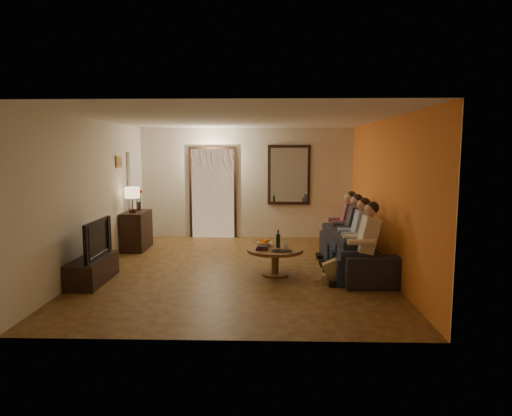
{
  "coord_description": "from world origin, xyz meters",
  "views": [
    {
      "loc": [
        0.53,
        -7.77,
        2.07
      ],
      "look_at": [
        0.3,
        0.3,
        1.05
      ],
      "focal_mm": 32.0,
      "sensor_mm": 36.0,
      "label": 1
    }
  ],
  "objects_px": {
    "tv_stand": "(93,270)",
    "bowl": "(264,244)",
    "person_d": "(344,228)",
    "laptop": "(282,252)",
    "person_a": "(364,247)",
    "coffee_table": "(275,262)",
    "person_b": "(356,240)",
    "dresser": "(137,230)",
    "table_lamp": "(132,200)",
    "person_c": "(350,233)",
    "wine_bottle": "(278,238)",
    "tv": "(91,239)",
    "sofa": "(358,250)",
    "dog": "(338,266)"
  },
  "relations": [
    {
      "from": "person_b",
      "to": "wine_bottle",
      "type": "relative_size",
      "value": 3.87
    },
    {
      "from": "dresser",
      "to": "person_a",
      "type": "distance_m",
      "value": 4.91
    },
    {
      "from": "sofa",
      "to": "coffee_table",
      "type": "bearing_deg",
      "value": 99.77
    },
    {
      "from": "person_d",
      "to": "coffee_table",
      "type": "height_order",
      "value": "person_d"
    },
    {
      "from": "dresser",
      "to": "person_d",
      "type": "relative_size",
      "value": 0.75
    },
    {
      "from": "person_c",
      "to": "tv_stand",
      "type": "bearing_deg",
      "value": -164.93
    },
    {
      "from": "tv",
      "to": "coffee_table",
      "type": "relative_size",
      "value": 1.11
    },
    {
      "from": "table_lamp",
      "to": "coffee_table",
      "type": "height_order",
      "value": "table_lamp"
    },
    {
      "from": "sofa",
      "to": "person_a",
      "type": "height_order",
      "value": "person_a"
    },
    {
      "from": "table_lamp",
      "to": "person_d",
      "type": "relative_size",
      "value": 0.45
    },
    {
      "from": "coffee_table",
      "to": "tv_stand",
      "type": "bearing_deg",
      "value": -170.17
    },
    {
      "from": "tv_stand",
      "to": "person_b",
      "type": "bearing_deg",
      "value": 7.27
    },
    {
      "from": "dresser",
      "to": "tv_stand",
      "type": "relative_size",
      "value": 0.76
    },
    {
      "from": "person_b",
      "to": "person_d",
      "type": "distance_m",
      "value": 1.2
    },
    {
      "from": "person_b",
      "to": "coffee_table",
      "type": "xyz_separation_m",
      "value": [
        -1.34,
        -0.04,
        -0.38
      ]
    },
    {
      "from": "person_a",
      "to": "tv",
      "type": "bearing_deg",
      "value": 179.19
    },
    {
      "from": "dresser",
      "to": "sofa",
      "type": "distance_m",
      "value": 4.61
    },
    {
      "from": "person_b",
      "to": "bowl",
      "type": "bearing_deg",
      "value": 173.25
    },
    {
      "from": "person_a",
      "to": "coffee_table",
      "type": "height_order",
      "value": "person_a"
    },
    {
      "from": "tv_stand",
      "to": "person_d",
      "type": "relative_size",
      "value": 0.98
    },
    {
      "from": "person_c",
      "to": "person_a",
      "type": "bearing_deg",
      "value": -90.0
    },
    {
      "from": "person_c",
      "to": "wine_bottle",
      "type": "xyz_separation_m",
      "value": [
        -1.29,
        -0.54,
        0.01
      ]
    },
    {
      "from": "person_a",
      "to": "bowl",
      "type": "bearing_deg",
      "value": 152.9
    },
    {
      "from": "sofa",
      "to": "person_b",
      "type": "xyz_separation_m",
      "value": [
        -0.1,
        -0.3,
        0.25
      ]
    },
    {
      "from": "table_lamp",
      "to": "tv",
      "type": "bearing_deg",
      "value": -90.0
    },
    {
      "from": "person_b",
      "to": "bowl",
      "type": "height_order",
      "value": "person_b"
    },
    {
      "from": "tv",
      "to": "laptop",
      "type": "distance_m",
      "value": 3.0
    },
    {
      "from": "person_c",
      "to": "bowl",
      "type": "height_order",
      "value": "person_c"
    },
    {
      "from": "table_lamp",
      "to": "bowl",
      "type": "height_order",
      "value": "table_lamp"
    },
    {
      "from": "person_b",
      "to": "dog",
      "type": "height_order",
      "value": "person_b"
    },
    {
      "from": "tv_stand",
      "to": "person_a",
      "type": "xyz_separation_m",
      "value": [
        4.23,
        -0.06,
        0.4
      ]
    },
    {
      "from": "dresser",
      "to": "coffee_table",
      "type": "relative_size",
      "value": 0.96
    },
    {
      "from": "table_lamp",
      "to": "person_b",
      "type": "bearing_deg",
      "value": -21.51
    },
    {
      "from": "bowl",
      "to": "laptop",
      "type": "distance_m",
      "value": 0.57
    },
    {
      "from": "tv",
      "to": "person_d",
      "type": "distance_m",
      "value": 4.58
    },
    {
      "from": "sofa",
      "to": "wine_bottle",
      "type": "bearing_deg",
      "value": 96.29
    },
    {
      "from": "tv",
      "to": "person_b",
      "type": "bearing_deg",
      "value": -82.73
    },
    {
      "from": "tv",
      "to": "person_b",
      "type": "height_order",
      "value": "person_b"
    },
    {
      "from": "person_d",
      "to": "laptop",
      "type": "bearing_deg",
      "value": -129.33
    },
    {
      "from": "tv_stand",
      "to": "person_b",
      "type": "distance_m",
      "value": 4.29
    },
    {
      "from": "tv_stand",
      "to": "bowl",
      "type": "xyz_separation_m",
      "value": [
        2.71,
        0.72,
        0.28
      ]
    },
    {
      "from": "laptop",
      "to": "tv_stand",
      "type": "bearing_deg",
      "value": -173.81
    },
    {
      "from": "dresser",
      "to": "tv",
      "type": "height_order",
      "value": "tv"
    },
    {
      "from": "person_d",
      "to": "coffee_table",
      "type": "xyz_separation_m",
      "value": [
        -1.34,
        -1.24,
        -0.38
      ]
    },
    {
      "from": "wine_bottle",
      "to": "bowl",
      "type": "bearing_deg",
      "value": 152.45
    },
    {
      "from": "dresser",
      "to": "bowl",
      "type": "bearing_deg",
      "value": -32.24
    },
    {
      "from": "person_b",
      "to": "wine_bottle",
      "type": "distance_m",
      "value": 1.3
    },
    {
      "from": "person_a",
      "to": "dresser",
      "type": "bearing_deg",
      "value": 149.55
    },
    {
      "from": "person_d",
      "to": "wine_bottle",
      "type": "xyz_separation_m",
      "value": [
        -1.29,
        -1.14,
        0.01
      ]
    },
    {
      "from": "person_a",
      "to": "bowl",
      "type": "height_order",
      "value": "person_a"
    }
  ]
}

